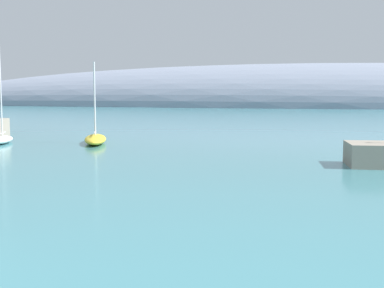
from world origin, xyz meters
TOP-DOWN VIEW (x-y plane):
  - distant_ridge at (1.54, 182.57)m, footprint 330.57×52.77m
  - sailboat_white_mid_mooring at (-20.18, 35.15)m, footprint 4.04×6.02m
  - sailboat_yellow_outer_mooring at (-10.60, 37.36)m, footprint 5.43×8.63m

SIDE VIEW (x-z plane):
  - distant_ridge at x=1.54m, z-range -15.95..15.95m
  - sailboat_white_mid_mooring at x=-20.18m, z-range -4.85..5.86m
  - sailboat_yellow_outer_mooring at x=-10.60m, z-range -3.71..4.73m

